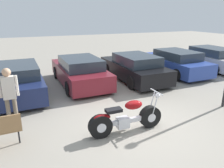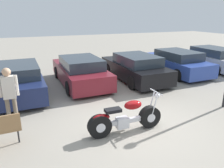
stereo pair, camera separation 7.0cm
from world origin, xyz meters
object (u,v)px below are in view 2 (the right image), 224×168
Objects in this scene: parked_car_navy at (18,80)px; person_standing at (9,92)px; parked_car_maroon at (80,71)px; parked_car_blue at (175,62)px; parked_car_silver at (210,58)px; motorcycle at (125,119)px; parked_car_black at (135,68)px.

parked_car_navy is 2.53× the size of person_standing.
parked_car_maroon and parked_car_blue have the same top height.
person_standing is at bearing -164.04° from parked_car_silver.
motorcycle is 3.37m from person_standing.
parked_car_blue is (5.43, -0.12, 0.00)m from parked_car_maroon.
parked_car_silver is (10.86, 0.30, 0.00)m from parked_car_navy.
parked_car_black is at bearing 26.57° from person_standing.
motorcycle is 0.49× the size of parked_car_black.
parked_car_silver reaches higher than motorcycle.
parked_car_silver is at bearing 30.35° from motorcycle.
motorcycle is 0.49× the size of parked_car_navy.
parked_car_black is at bearing 58.05° from motorcycle.
parked_car_black is (2.71, -0.37, 0.00)m from parked_car_maroon.
parked_car_navy and parked_car_blue have the same top height.
parked_car_navy is at bearing -178.43° from parked_car_silver.
person_standing is at bearing -159.81° from parked_car_blue.
parked_car_navy is at bearing -173.05° from parked_car_maroon.
parked_car_silver is at bearing 1.93° from parked_car_blue.
parked_car_maroon is at bearing 178.69° from parked_car_blue.
parked_car_silver is at bearing -0.23° from parked_car_maroon.
motorcycle is 0.49× the size of parked_car_blue.
parked_car_blue is 2.53× the size of person_standing.
parked_car_black is 1.00× the size of parked_car_blue.
parked_car_silver is 2.53× the size of person_standing.
motorcycle is 0.49× the size of parked_car_maroon.
parked_car_blue is at bearing 40.62° from motorcycle.
parked_car_black is (2.79, 4.47, 0.21)m from motorcycle.
parked_car_maroon is 4.38m from person_standing.
person_standing is at bearing -94.61° from parked_car_navy.
motorcycle is 4.85m from parked_car_maroon.
parked_car_black is at bearing -176.42° from parked_car_silver.
person_standing reaches higher than motorcycle.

